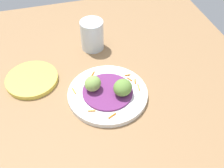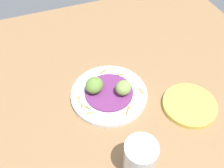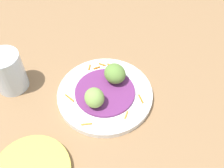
% 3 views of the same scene
% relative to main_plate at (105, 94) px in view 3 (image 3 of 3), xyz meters
% --- Properties ---
extents(table_surface, '(1.10, 1.10, 0.02)m').
position_rel_main_plate_xyz_m(table_surface, '(-0.02, -0.06, -0.02)').
color(table_surface, '#936D47').
rests_on(table_surface, ground).
extents(main_plate, '(0.23, 0.23, 0.02)m').
position_rel_main_plate_xyz_m(main_plate, '(0.00, 0.00, 0.00)').
color(main_plate, white).
rests_on(main_plate, table_surface).
extents(cabbage_bed, '(0.15, 0.15, 0.01)m').
position_rel_main_plate_xyz_m(cabbage_bed, '(0.00, 0.00, 0.01)').
color(cabbage_bed, '#702D6B').
rests_on(cabbage_bed, main_plate).
extents(carrot_garnish, '(0.19, 0.19, 0.00)m').
position_rel_main_plate_xyz_m(carrot_garnish, '(-0.01, 0.01, 0.01)').
color(carrot_garnish, orange).
rests_on(carrot_garnish, main_plate).
extents(guac_scoop_left, '(0.06, 0.06, 0.04)m').
position_rel_main_plate_xyz_m(guac_scoop_left, '(-0.02, -0.04, 0.04)').
color(guac_scoop_left, '#84A851').
rests_on(guac_scoop_left, cabbage_bed).
extents(guac_scoop_center, '(0.07, 0.08, 0.05)m').
position_rel_main_plate_xyz_m(guac_scoop_center, '(0.02, 0.04, 0.04)').
color(guac_scoop_center, olive).
rests_on(guac_scoop_center, cabbage_bed).
extents(water_glass, '(0.08, 0.08, 0.10)m').
position_rel_main_plate_xyz_m(water_glass, '(-0.24, 0.01, 0.04)').
color(water_glass, silver).
rests_on(water_glass, table_surface).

